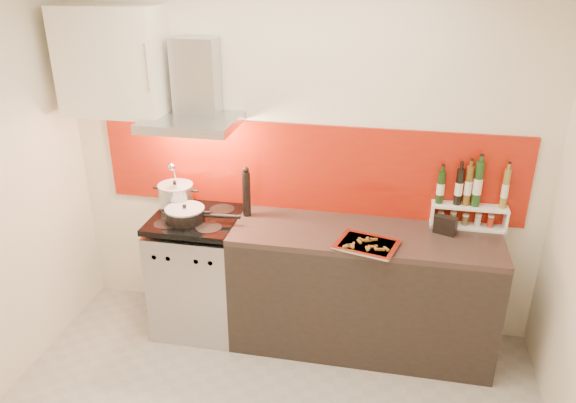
% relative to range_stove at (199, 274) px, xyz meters
% --- Properties ---
extents(back_wall, '(3.40, 0.02, 2.60)m').
position_rel_range_stove_xyz_m(back_wall, '(0.70, 0.30, 0.86)').
color(back_wall, silver).
rests_on(back_wall, ground).
extents(backsplash, '(3.00, 0.02, 0.64)m').
position_rel_range_stove_xyz_m(backsplash, '(0.75, 0.29, 0.78)').
color(backsplash, '#992308').
rests_on(backsplash, back_wall).
extents(range_stove, '(0.60, 0.60, 0.91)m').
position_rel_range_stove_xyz_m(range_stove, '(0.00, 0.00, 0.00)').
color(range_stove, '#B7B7BA').
rests_on(range_stove, ground).
extents(counter, '(1.80, 0.60, 0.90)m').
position_rel_range_stove_xyz_m(counter, '(1.20, 0.00, 0.01)').
color(counter, black).
rests_on(counter, ground).
extents(range_hood, '(0.62, 0.50, 0.61)m').
position_rel_range_stove_xyz_m(range_hood, '(0.00, 0.14, 1.30)').
color(range_hood, '#B7B7BA').
rests_on(range_hood, back_wall).
extents(upper_cabinet, '(0.70, 0.35, 0.72)m').
position_rel_range_stove_xyz_m(upper_cabinet, '(-0.55, 0.13, 1.51)').
color(upper_cabinet, white).
rests_on(upper_cabinet, back_wall).
extents(stock_pot, '(0.25, 0.25, 0.22)m').
position_rel_range_stove_xyz_m(stock_pot, '(-0.18, 0.11, 0.56)').
color(stock_pot, '#B7B7BA').
rests_on(stock_pot, range_stove).
extents(saute_pan, '(0.53, 0.27, 0.13)m').
position_rel_range_stove_xyz_m(saute_pan, '(-0.03, -0.08, 0.52)').
color(saute_pan, black).
rests_on(saute_pan, range_stove).
extents(utensil_jar, '(0.08, 0.12, 0.38)m').
position_rel_range_stove_xyz_m(utensil_jar, '(-0.17, 0.09, 0.57)').
color(utensil_jar, silver).
rests_on(utensil_jar, range_stove).
extents(pepper_mill, '(0.06, 0.06, 0.37)m').
position_rel_range_stove_xyz_m(pepper_mill, '(0.35, 0.11, 0.64)').
color(pepper_mill, black).
rests_on(pepper_mill, counter).
extents(step_shelf, '(0.50, 0.14, 0.47)m').
position_rel_range_stove_xyz_m(step_shelf, '(1.86, 0.23, 0.65)').
color(step_shelf, white).
rests_on(step_shelf, counter).
extents(caddy_box, '(0.16, 0.11, 0.13)m').
position_rel_range_stove_xyz_m(caddy_box, '(1.72, 0.10, 0.52)').
color(caddy_box, black).
rests_on(caddy_box, counter).
extents(baking_tray, '(0.44, 0.38, 0.03)m').
position_rel_range_stove_xyz_m(baking_tray, '(1.22, -0.19, 0.47)').
color(baking_tray, silver).
rests_on(baking_tray, counter).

